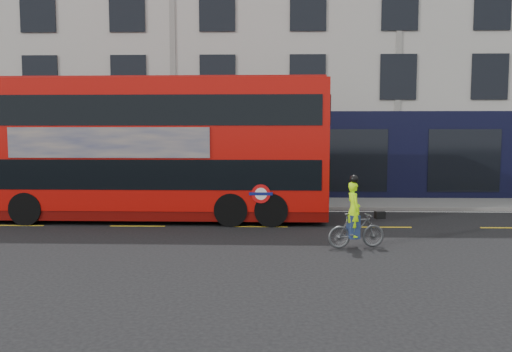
{
  "coord_description": "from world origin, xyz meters",
  "views": [
    {
      "loc": [
        4.29,
        -14.48,
        3.05
      ],
      "look_at": [
        3.86,
        2.19,
        1.59
      ],
      "focal_mm": 35.0,
      "sensor_mm": 36.0,
      "label": 1
    }
  ],
  "objects": [
    {
      "name": "kerb",
      "position": [
        0.0,
        5.0,
        0.07
      ],
      "size": [
        60.0,
        0.12,
        0.13
      ],
      "primitive_type": "cube",
      "color": "slate",
      "rests_on": "ground"
    },
    {
      "name": "cyclist",
      "position": [
        6.59,
        -1.4,
        0.65
      ],
      "size": [
        1.62,
        0.76,
        1.95
      ],
      "rotation": [
        0.0,
        0.0,
        0.21
      ],
      "color": "#4C4F51",
      "rests_on": "ground"
    },
    {
      "name": "lane_dashes",
      "position": [
        0.0,
        1.5,
        0.0
      ],
      "size": [
        58.0,
        0.12,
        0.01
      ],
      "primitive_type": null,
      "color": "gold",
      "rests_on": "ground"
    },
    {
      "name": "building_terrace",
      "position": [
        0.0,
        12.94,
        7.49
      ],
      "size": [
        50.0,
        10.07,
        15.0
      ],
      "color": "#ACA8A2",
      "rests_on": "ground"
    },
    {
      "name": "pavement",
      "position": [
        0.0,
        6.5,
        0.06
      ],
      "size": [
        60.0,
        3.0,
        0.12
      ],
      "primitive_type": "cube",
      "color": "slate",
      "rests_on": "ground"
    },
    {
      "name": "ground",
      "position": [
        0.0,
        0.0,
        0.0
      ],
      "size": [
        120.0,
        120.0,
        0.0
      ],
      "primitive_type": "plane",
      "color": "black",
      "rests_on": "ground"
    },
    {
      "name": "bus",
      "position": [
        0.28,
        2.81,
        2.5
      ],
      "size": [
        12.11,
        2.88,
        4.87
      ],
      "rotation": [
        0.0,
        0.0,
        -0.01
      ],
      "color": "#AF0C07",
      "rests_on": "ground"
    },
    {
      "name": "road_edge_line",
      "position": [
        0.0,
        4.7,
        0.0
      ],
      "size": [
        58.0,
        0.1,
        0.01
      ],
      "primitive_type": "cube",
      "color": "silver",
      "rests_on": "ground"
    }
  ]
}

